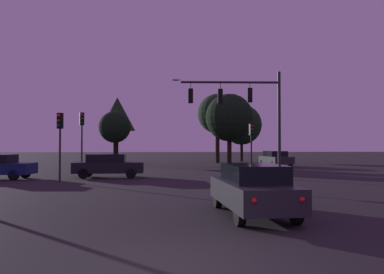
% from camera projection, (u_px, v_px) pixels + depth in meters
% --- Properties ---
extents(ground_plane, '(168.00, 168.00, 0.00)m').
position_uv_depth(ground_plane, '(170.00, 171.00, 30.74)').
color(ground_plane, black).
rests_on(ground_plane, ground).
extents(traffic_signal_mast_arm, '(6.83, 0.50, 6.69)m').
position_uv_depth(traffic_signal_mast_arm, '(244.00, 104.00, 23.67)').
color(traffic_signal_mast_arm, '#232326').
rests_on(traffic_signal_mast_arm, ground).
extents(traffic_light_corner_left, '(0.36, 0.39, 4.39)m').
position_uv_depth(traffic_light_corner_left, '(82.00, 131.00, 26.65)').
color(traffic_light_corner_left, '#232326').
rests_on(traffic_light_corner_left, ground).
extents(traffic_light_corner_right, '(0.34, 0.37, 3.93)m').
position_uv_depth(traffic_light_corner_right, '(60.00, 133.00, 21.68)').
color(traffic_light_corner_right, '#232326').
rests_on(traffic_light_corner_right, ground).
extents(traffic_light_median, '(0.36, 0.38, 3.77)m').
position_uv_depth(traffic_light_median, '(251.00, 138.00, 30.10)').
color(traffic_light_median, '#232326').
rests_on(traffic_light_median, ground).
extents(car_nearside_lane, '(2.05, 4.55, 1.52)m').
position_uv_depth(car_nearside_lane, '(252.00, 189.00, 11.29)').
color(car_nearside_lane, '#232328').
rests_on(car_nearside_lane, ground).
extents(car_crossing_left, '(4.54, 2.02, 1.52)m').
position_uv_depth(car_crossing_left, '(108.00, 165.00, 24.37)').
color(car_crossing_left, black).
rests_on(car_crossing_left, ground).
extents(car_far_lane, '(2.36, 4.69, 1.52)m').
position_uv_depth(car_far_lane, '(276.00, 158.00, 36.71)').
color(car_far_lane, '#232328').
rests_on(car_far_lane, ground).
extents(tree_behind_sign, '(4.27, 4.27, 7.83)m').
position_uv_depth(tree_behind_sign, '(117.00, 114.00, 45.40)').
color(tree_behind_sign, black).
rests_on(tree_behind_sign, ground).
extents(tree_left_far, '(4.69, 4.69, 8.14)m').
position_uv_depth(tree_left_far, '(217.00, 114.00, 44.71)').
color(tree_left_far, black).
rests_on(tree_left_far, ground).
extents(tree_center_horizon, '(4.34, 4.34, 6.76)m').
position_uv_depth(tree_center_horizon, '(229.00, 118.00, 34.49)').
color(tree_center_horizon, black).
rests_on(tree_center_horizon, ground).
extents(tree_right_cluster, '(3.36, 3.36, 5.69)m').
position_uv_depth(tree_right_cluster, '(115.00, 127.00, 40.08)').
color(tree_right_cluster, black).
rests_on(tree_right_cluster, ground).
extents(tree_lot_edge, '(5.16, 5.16, 7.29)m').
position_uv_depth(tree_lot_edge, '(242.00, 125.00, 48.69)').
color(tree_lot_edge, black).
rests_on(tree_lot_edge, ground).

